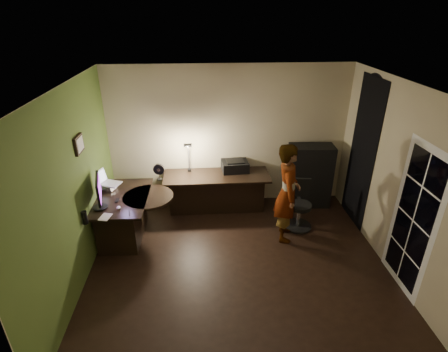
{
  "coord_description": "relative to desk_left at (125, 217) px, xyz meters",
  "views": [
    {
      "loc": [
        -0.51,
        -4.23,
        3.58
      ],
      "look_at": [
        -0.15,
        1.05,
        1.0
      ],
      "focal_mm": 28.0,
      "sensor_mm": 36.0,
      "label": 1
    }
  ],
  "objects": [
    {
      "name": "office_chair",
      "position": [
        3.0,
        0.08,
        0.05
      ],
      "size": [
        0.56,
        0.56,
        0.87
      ],
      "primitive_type": "cube",
      "rotation": [
        0.0,
        0.0,
        -0.15
      ],
      "color": "black",
      "rests_on": "floor"
    },
    {
      "name": "desk_right",
      "position": [
        1.58,
        0.78,
        -0.02
      ],
      "size": [
        1.98,
        0.7,
        0.74
      ],
      "primitive_type": "cube",
      "rotation": [
        0.0,
        0.0,
        0.0
      ],
      "color": "black",
      "rests_on": "floor"
    },
    {
      "name": "desk_lamp",
      "position": [
        1.07,
        0.98,
        0.7
      ],
      "size": [
        0.27,
        0.36,
        0.7
      ],
      "primitive_type": "cube",
      "rotation": [
        0.0,
        0.0,
        0.38
      ],
      "color": "black",
      "rests_on": "desk_right"
    },
    {
      "name": "floor",
      "position": [
        1.83,
        -0.85,
        -0.39
      ],
      "size": [
        4.5,
        4.0,
        0.01
      ],
      "primitive_type": "cube",
      "color": "black",
      "rests_on": "ground"
    },
    {
      "name": "speaker",
      "position": [
        -0.36,
        -0.77,
        0.5
      ],
      "size": [
        0.09,
        0.09,
        0.2
      ],
      "primitive_type": "cylinder",
      "rotation": [
        0.0,
        0.0,
        -0.18
      ],
      "color": "black",
      "rests_on": "desk_left"
    },
    {
      "name": "wall_right",
      "position": [
        4.08,
        -0.85,
        0.96
      ],
      "size": [
        0.01,
        4.0,
        2.7
      ],
      "primitive_type": "cube",
      "color": "tan",
      "rests_on": "floor"
    },
    {
      "name": "wall_left",
      "position": [
        -0.42,
        -0.85,
        0.96
      ],
      "size": [
        0.01,
        4.0,
        2.7
      ],
      "primitive_type": "cube",
      "color": "tan",
      "rests_on": "floor"
    },
    {
      "name": "monitor",
      "position": [
        -0.27,
        -0.34,
        0.58
      ],
      "size": [
        0.24,
        0.57,
        0.37
      ],
      "primitive_type": "cube",
      "rotation": [
        0.0,
        0.0,
        0.24
      ],
      "color": "black",
      "rests_on": "desk_left"
    },
    {
      "name": "desk_left",
      "position": [
        0.0,
        0.0,
        0.0
      ],
      "size": [
        0.85,
        1.36,
        0.77
      ],
      "primitive_type": "cube",
      "rotation": [
        0.0,
        0.0,
        -0.02
      ],
      "color": "black",
      "rests_on": "floor"
    },
    {
      "name": "ceiling",
      "position": [
        1.83,
        -0.85,
        2.32
      ],
      "size": [
        4.5,
        4.0,
        0.01
      ],
      "primitive_type": "cube",
      "color": "silver",
      "rests_on": "floor"
    },
    {
      "name": "headphones",
      "position": [
        2.1,
        1.02,
        0.4
      ],
      "size": [
        0.22,
        0.13,
        0.1
      ],
      "primitive_type": "cube",
      "rotation": [
        0.0,
        0.0,
        -0.24
      ],
      "color": "navy",
      "rests_on": "desk_right"
    },
    {
      "name": "french_door",
      "position": [
        4.07,
        -1.4,
        0.66
      ],
      "size": [
        0.02,
        0.92,
        2.1
      ],
      "primitive_type": "cube",
      "color": "white",
      "rests_on": "floor"
    },
    {
      "name": "mouse",
      "position": [
        0.02,
        -0.39,
        0.42
      ],
      "size": [
        0.08,
        0.1,
        0.03
      ],
      "primitive_type": "ellipsoid",
      "rotation": [
        0.0,
        0.0,
        0.29
      ],
      "color": "silver",
      "rests_on": "desk_left"
    },
    {
      "name": "framed_picture",
      "position": [
        -0.39,
        -0.4,
        1.46
      ],
      "size": [
        0.04,
        0.3,
        0.25
      ],
      "primitive_type": "cube",
      "color": "black",
      "rests_on": "wall_left"
    },
    {
      "name": "phone",
      "position": [
        -0.05,
        -0.13,
        0.4
      ],
      "size": [
        0.06,
        0.12,
        0.01
      ],
      "primitive_type": "cube",
      "rotation": [
        0.0,
        0.0,
        -0.0
      ],
      "color": "black",
      "rests_on": "desk_left"
    },
    {
      "name": "laptop",
      "position": [
        -0.24,
        0.28,
        0.61
      ],
      "size": [
        0.45,
        0.43,
        0.24
      ],
      "primitive_type": "cube",
      "rotation": [
        0.0,
        0.0,
        -0.38
      ],
      "color": "silver",
      "rests_on": "laptop_stand"
    },
    {
      "name": "wall_front",
      "position": [
        1.83,
        -2.85,
        0.96
      ],
      "size": [
        4.5,
        0.01,
        2.7
      ],
      "primitive_type": "cube",
      "color": "tan",
      "rests_on": "floor"
    },
    {
      "name": "wall_back",
      "position": [
        1.83,
        1.16,
        0.96
      ],
      "size": [
        4.5,
        0.01,
        2.7
      ],
      "primitive_type": "cube",
      "color": "tan",
      "rests_on": "floor"
    },
    {
      "name": "notepad",
      "position": [
        -0.13,
        -0.63,
        0.4
      ],
      "size": [
        0.19,
        0.23,
        0.01
      ],
      "primitive_type": "cube",
      "rotation": [
        0.0,
        0.0,
        -0.24
      ],
      "color": "silver",
      "rests_on": "desk_left"
    },
    {
      "name": "cabinet",
      "position": [
        3.38,
        0.88,
        0.23
      ],
      "size": [
        0.85,
        0.46,
        1.24
      ],
      "primitive_type": "cube",
      "rotation": [
        0.0,
        0.0,
        -0.06
      ],
      "color": "black",
      "rests_on": "floor"
    },
    {
      "name": "green_wall_overlay",
      "position": [
        -0.41,
        -0.85,
        0.96
      ],
      "size": [
        0.0,
        4.0,
        2.7
      ],
      "primitive_type": "cube",
      "color": "#486125",
      "rests_on": "floor"
    },
    {
      "name": "arched_doorway",
      "position": [
        4.07,
        0.3,
        0.91
      ],
      "size": [
        0.01,
        0.9,
        2.6
      ],
      "primitive_type": "cube",
      "color": "black",
      "rests_on": "floor"
    },
    {
      "name": "laptop_stand",
      "position": [
        -0.28,
        0.28,
        0.45
      ],
      "size": [
        0.28,
        0.26,
        0.09
      ],
      "primitive_type": "cube",
      "rotation": [
        0.0,
        0.0,
        -0.42
      ],
      "color": "silver",
      "rests_on": "desk_left"
    },
    {
      "name": "printer",
      "position": [
        1.94,
        0.96,
        0.46
      ],
      "size": [
        0.52,
        0.42,
        0.22
      ],
      "primitive_type": "cube",
      "rotation": [
        0.0,
        0.0,
        0.08
      ],
      "color": "black",
      "rests_on": "desk_right"
    },
    {
      "name": "person",
      "position": [
        2.69,
        -0.19,
        0.46
      ],
      "size": [
        0.48,
        0.66,
        1.7
      ],
      "primitive_type": "imported",
      "rotation": [
        0.0,
        0.0,
        1.43
      ],
      "color": "#D8A88C",
      "rests_on": "floor"
    },
    {
      "name": "desk_fan",
      "position": [
        0.54,
        0.69,
        0.5
      ],
      "size": [
        0.21,
        0.13,
        0.31
      ],
      "primitive_type": "cube",
      "rotation": [
        0.0,
        0.0,
        -0.09
      ],
      "color": "black",
      "rests_on": "desk_right"
    },
    {
      "name": "pen",
      "position": [
        0.2,
        -0.53,
        0.4
      ],
      "size": [
        0.04,
        0.15,
        0.01
      ],
      "primitive_type": "cube",
      "rotation": [
        0.0,
        0.0,
        0.18
      ],
      "color": "black",
      "rests_on": "desk_left"
    }
  ]
}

